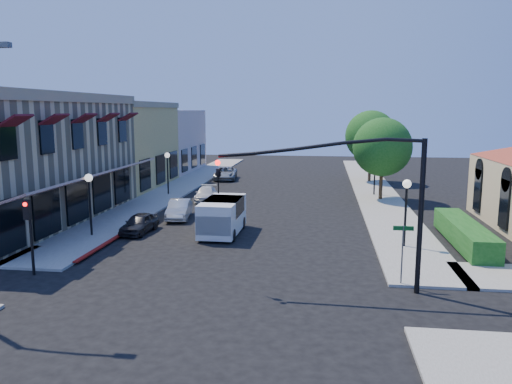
# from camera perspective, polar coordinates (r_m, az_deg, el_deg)

# --- Properties ---
(ground) EXTENTS (120.00, 120.00, 0.00)m
(ground) POSITION_cam_1_polar(r_m,az_deg,el_deg) (19.51, -5.63, -11.82)
(ground) COLOR black
(ground) RESTS_ON ground
(sidewalk_left) EXTENTS (3.50, 50.00, 0.12)m
(sidewalk_left) POSITION_cam_1_polar(r_m,az_deg,el_deg) (47.07, -8.43, 0.73)
(sidewalk_left) COLOR gray
(sidewalk_left) RESTS_ON ground
(sidewalk_right) EXTENTS (3.50, 50.00, 0.12)m
(sidewalk_right) POSITION_cam_1_polar(r_m,az_deg,el_deg) (45.44, 13.28, 0.28)
(sidewalk_right) COLOR gray
(sidewalk_right) RESTS_ON ground
(curb_red_strip) EXTENTS (0.25, 10.00, 0.06)m
(curb_red_strip) POSITION_cam_1_polar(r_m,az_deg,el_deg) (28.89, -15.38, -5.08)
(curb_red_strip) COLOR maroon
(curb_red_strip) RESTS_ON ground
(corner_brick_building) EXTENTS (11.77, 18.20, 8.10)m
(corner_brick_building) POSITION_cam_1_polar(r_m,az_deg,el_deg) (34.95, -26.74, 3.39)
(corner_brick_building) COLOR tan
(corner_brick_building) RESTS_ON ground
(yellow_stucco_building) EXTENTS (10.00, 12.00, 7.60)m
(yellow_stucco_building) POSITION_cam_1_polar(r_m,az_deg,el_deg) (48.07, -16.66, 5.11)
(yellow_stucco_building) COLOR tan
(yellow_stucco_building) RESTS_ON ground
(pink_stucco_building) EXTENTS (10.00, 12.00, 7.00)m
(pink_stucco_building) POSITION_cam_1_polar(r_m,az_deg,el_deg) (59.20, -11.86, 5.74)
(pink_stucco_building) COLOR #C7A396
(pink_stucco_building) RESTS_ON ground
(hedge) EXTENTS (1.40, 8.00, 1.10)m
(hedge) POSITION_cam_1_polar(r_m,az_deg,el_deg) (28.57, 22.62, -5.63)
(hedge) COLOR #164F16
(hedge) RESTS_ON ground
(street_tree_a) EXTENTS (4.56, 4.56, 6.48)m
(street_tree_a) POSITION_cam_1_polar(r_m,az_deg,el_deg) (40.04, 14.24, 5.00)
(street_tree_a) COLOR #362515
(street_tree_a) RESTS_ON ground
(street_tree_b) EXTENTS (4.94, 4.94, 7.02)m
(street_tree_b) POSITION_cam_1_polar(r_m,az_deg,el_deg) (49.95, 12.99, 6.26)
(street_tree_b) COLOR #362515
(street_tree_b) RESTS_ON ground
(signal_mast_arm) EXTENTS (8.01, 0.39, 6.00)m
(signal_mast_arm) POSITION_cam_1_polar(r_m,az_deg,el_deg) (19.47, 12.26, 0.44)
(signal_mast_arm) COLOR black
(signal_mast_arm) RESTS_ON ground
(secondary_signal) EXTENTS (0.28, 0.42, 3.32)m
(secondary_signal) POSITION_cam_1_polar(r_m,az_deg,el_deg) (23.19, -24.52, -3.24)
(secondary_signal) COLOR black
(secondary_signal) RESTS_ON ground
(street_name_sign) EXTENTS (0.80, 0.06, 2.50)m
(street_name_sign) POSITION_cam_1_polar(r_m,az_deg,el_deg) (20.83, 16.41, -5.87)
(street_name_sign) COLOR #595B5E
(street_name_sign) RESTS_ON ground
(lamppost_left_near) EXTENTS (0.44, 0.44, 3.57)m
(lamppost_left_near) POSITION_cam_1_polar(r_m,az_deg,el_deg) (29.01, -18.52, 0.35)
(lamppost_left_near) COLOR black
(lamppost_left_near) RESTS_ON ground
(lamppost_left_far) EXTENTS (0.44, 0.44, 3.57)m
(lamppost_left_far) POSITION_cam_1_polar(r_m,az_deg,el_deg) (41.92, -10.09, 3.33)
(lamppost_left_far) COLOR black
(lamppost_left_far) RESTS_ON ground
(lamppost_right_near) EXTENTS (0.44, 0.44, 3.57)m
(lamppost_right_near) POSITION_cam_1_polar(r_m,az_deg,el_deg) (26.38, 16.81, -0.43)
(lamppost_right_near) COLOR black
(lamppost_right_near) RESTS_ON ground
(lamppost_right_far) EXTENTS (0.44, 0.44, 3.57)m
(lamppost_right_far) POSITION_cam_1_polar(r_m,az_deg,el_deg) (42.12, 13.46, 3.24)
(lamppost_right_far) COLOR black
(lamppost_right_far) RESTS_ON ground
(white_van) EXTENTS (2.07, 4.57, 2.01)m
(white_van) POSITION_cam_1_polar(r_m,az_deg,el_deg) (28.50, -3.88, -2.55)
(white_van) COLOR white
(white_van) RESTS_ON ground
(parked_car_a) EXTENTS (1.55, 3.40, 1.13)m
(parked_car_a) POSITION_cam_1_polar(r_m,az_deg,el_deg) (29.65, -13.18, -3.50)
(parked_car_a) COLOR black
(parked_car_a) RESTS_ON ground
(parked_car_b) EXTENTS (1.79, 3.88, 1.23)m
(parked_car_b) POSITION_cam_1_polar(r_m,az_deg,el_deg) (33.01, -8.76, -1.96)
(parked_car_b) COLOR #B8BCBE
(parked_car_b) RESTS_ON ground
(parked_car_c) EXTENTS (1.86, 3.80, 1.07)m
(parked_car_c) POSITION_cam_1_polar(r_m,az_deg,el_deg) (39.31, -5.74, -0.21)
(parked_car_c) COLOR silver
(parked_car_c) RESTS_ON ground
(parked_car_d) EXTENTS (2.65, 4.88, 1.30)m
(parked_car_d) POSITION_cam_1_polar(r_m,az_deg,el_deg) (51.07, -3.52, 2.16)
(parked_car_d) COLOR #96989A
(parked_car_d) RESTS_ON ground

